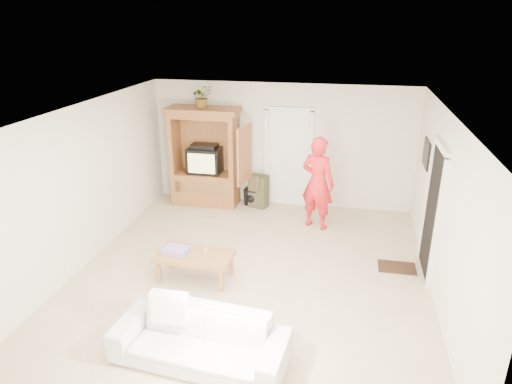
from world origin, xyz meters
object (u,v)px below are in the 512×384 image
man (318,183)px  sofa (200,339)px  armoire (206,163)px  coffee_table (195,257)px

man → sofa: size_ratio=0.88×
man → armoire: bearing=6.1°
armoire → man: 2.55m
sofa → armoire: bearing=111.7°
armoire → coffee_table: 3.17m
coffee_table → man: bearing=56.2°
armoire → coffee_table: size_ratio=1.77×
sofa → man: bearing=80.8°
armoire → man: bearing=-17.0°
man → coffee_table: man is taller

